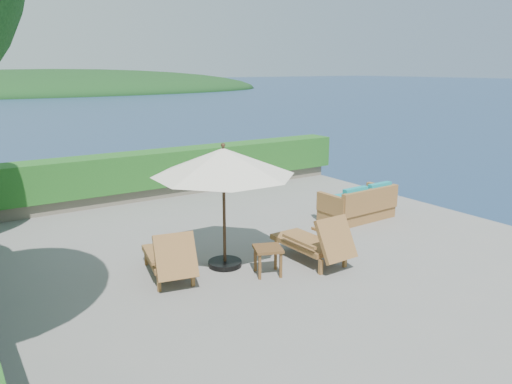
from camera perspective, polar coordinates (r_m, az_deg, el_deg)
ground at (r=10.23m, az=1.06°, el=-7.12°), size 12.00×12.00×0.00m
foundation at (r=10.89m, az=1.02°, el=-14.76°), size 12.00×12.00×3.00m
ocean at (r=11.65m, az=0.98°, el=-21.02°), size 600.00×600.00×0.00m
offshore_island at (r=151.11m, az=-21.95°, el=10.52°), size 126.00×57.60×12.60m
planter_wall_far at (r=14.93m, az=-11.12°, el=0.17°), size 12.00×0.60×0.36m
hedge_far at (r=14.79m, az=-11.24°, el=2.69°), size 12.40×0.90×1.00m
patio_umbrella at (r=9.10m, az=-3.75°, el=3.33°), size 3.43×3.43×2.38m
lounge_left at (r=9.11m, az=-9.86°, el=-7.31°), size 1.02×1.80×0.98m
lounge_right at (r=9.74m, az=6.81°, el=-5.65°), size 0.85×1.80×1.02m
side_table at (r=9.13m, az=1.37°, el=-6.88°), size 0.64×0.64×0.53m
wicker_loveseat at (r=12.67m, az=11.66°, el=-1.51°), size 1.92×1.04×0.92m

